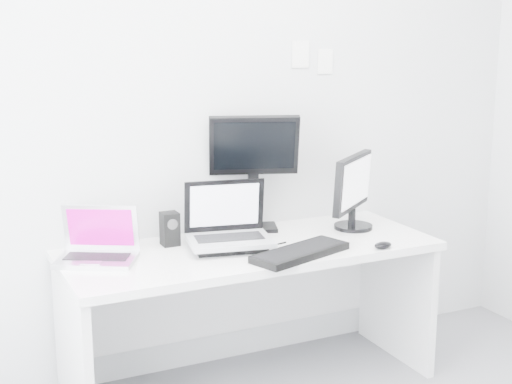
% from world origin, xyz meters
% --- Properties ---
extents(back_wall, '(3.60, 0.00, 3.60)m').
position_xyz_m(back_wall, '(0.00, 1.60, 1.35)').
color(back_wall, silver).
rests_on(back_wall, ground).
extents(desk, '(1.80, 0.70, 0.73)m').
position_xyz_m(desk, '(0.00, 1.25, 0.36)').
color(desk, white).
rests_on(desk, ground).
extents(macbook, '(0.43, 0.39, 0.26)m').
position_xyz_m(macbook, '(-0.73, 1.32, 0.86)').
color(macbook, '#ACACB0').
rests_on(macbook, desk).
extents(speaker, '(0.08, 0.08, 0.16)m').
position_xyz_m(speaker, '(-0.34, 1.44, 0.81)').
color(speaker, black).
rests_on(speaker, desk).
extents(dell_laptop, '(0.44, 0.38, 0.33)m').
position_xyz_m(dell_laptop, '(-0.11, 1.25, 0.89)').
color(dell_laptop, '#A0A3A7').
rests_on(dell_laptop, desk).
extents(rear_monitor, '(0.48, 0.31, 0.62)m').
position_xyz_m(rear_monitor, '(0.14, 1.52, 1.04)').
color(rear_monitor, black).
rests_on(rear_monitor, desk).
extents(samsung_monitor, '(0.47, 0.43, 0.40)m').
position_xyz_m(samsung_monitor, '(0.62, 1.31, 0.93)').
color(samsung_monitor, black).
rests_on(samsung_monitor, desk).
extents(keyboard, '(0.53, 0.33, 0.03)m').
position_xyz_m(keyboard, '(0.14, 1.01, 0.75)').
color(keyboard, black).
rests_on(keyboard, desk).
extents(mouse, '(0.11, 0.08, 0.03)m').
position_xyz_m(mouse, '(0.55, 0.95, 0.75)').
color(mouse, black).
rests_on(mouse, desk).
extents(wall_note_0, '(0.10, 0.00, 0.14)m').
position_xyz_m(wall_note_0, '(0.45, 1.59, 1.62)').
color(wall_note_0, white).
rests_on(wall_note_0, back_wall).
extents(wall_note_1, '(0.09, 0.00, 0.13)m').
position_xyz_m(wall_note_1, '(0.60, 1.59, 1.58)').
color(wall_note_1, white).
rests_on(wall_note_1, back_wall).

